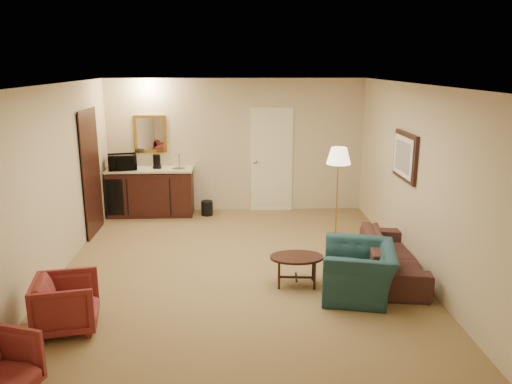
% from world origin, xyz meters
% --- Properties ---
extents(ground, '(6.00, 6.00, 0.00)m').
position_xyz_m(ground, '(0.00, 0.00, 0.00)').
color(ground, olive).
rests_on(ground, ground).
extents(room_walls, '(5.02, 6.01, 2.61)m').
position_xyz_m(room_walls, '(-0.10, 0.77, 1.72)').
color(room_walls, beige).
rests_on(room_walls, ground).
extents(wetbar_cabinet, '(1.64, 0.58, 0.92)m').
position_xyz_m(wetbar_cabinet, '(-1.65, 2.72, 0.46)').
color(wetbar_cabinet, black).
rests_on(wetbar_cabinet, ground).
extents(sofa, '(0.81, 1.91, 0.72)m').
position_xyz_m(sofa, '(2.15, -0.28, 0.36)').
color(sofa, black).
rests_on(sofa, ground).
extents(teal_armchair, '(0.85, 1.12, 0.87)m').
position_xyz_m(teal_armchair, '(1.52, -0.90, 0.44)').
color(teal_armchair, '#1C3A47').
rests_on(teal_armchair, ground).
extents(rose_chair_near, '(0.72, 0.75, 0.67)m').
position_xyz_m(rose_chair_near, '(-1.90, -1.59, 0.34)').
color(rose_chair_near, maroon).
rests_on(rose_chair_near, ground).
extents(coffee_table, '(0.75, 0.54, 0.41)m').
position_xyz_m(coffee_table, '(0.77, -0.57, 0.20)').
color(coffee_table, black).
rests_on(coffee_table, ground).
extents(floor_lamp, '(0.45, 0.45, 1.53)m').
position_xyz_m(floor_lamp, '(1.70, 1.40, 0.77)').
color(floor_lamp, '#B18D3B').
rests_on(floor_lamp, ground).
extents(waste_bin, '(0.28, 0.28, 0.28)m').
position_xyz_m(waste_bin, '(-0.58, 2.65, 0.14)').
color(waste_bin, black).
rests_on(waste_bin, ground).
extents(microwave, '(0.58, 0.41, 0.35)m').
position_xyz_m(microwave, '(-2.15, 2.66, 1.10)').
color(microwave, black).
rests_on(microwave, wetbar_cabinet).
extents(coffee_maker, '(0.17, 0.17, 0.27)m').
position_xyz_m(coffee_maker, '(-1.51, 2.74, 1.06)').
color(coffee_maker, black).
rests_on(coffee_maker, wetbar_cabinet).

